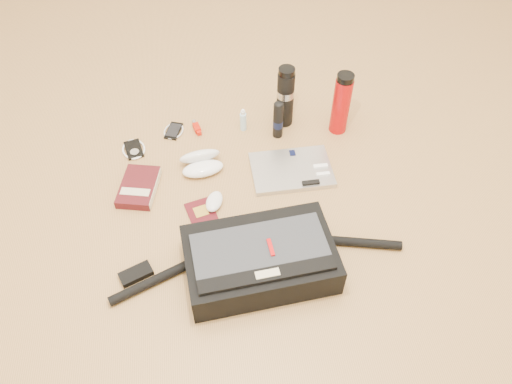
{
  "coord_description": "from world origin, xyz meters",
  "views": [
    {
      "loc": [
        -0.11,
        -1.17,
        1.48
      ],
      "look_at": [
        0.05,
        0.04,
        0.06
      ],
      "focal_mm": 35.0,
      "sensor_mm": 36.0,
      "label": 1
    }
  ],
  "objects_px": {
    "book": "(139,187)",
    "thermos_black": "(285,97)",
    "messenger_bag": "(259,259)",
    "thermos_red": "(341,104)",
    "laptop": "(292,170)"
  },
  "relations": [
    {
      "from": "laptop",
      "to": "thermos_red",
      "type": "relative_size",
      "value": 1.13
    },
    {
      "from": "book",
      "to": "thermos_black",
      "type": "height_order",
      "value": "thermos_black"
    },
    {
      "from": "laptop",
      "to": "thermos_black",
      "type": "bearing_deg",
      "value": 85.44
    },
    {
      "from": "book",
      "to": "thermos_red",
      "type": "relative_size",
      "value": 0.8
    },
    {
      "from": "laptop",
      "to": "thermos_black",
      "type": "xyz_separation_m",
      "value": [
        0.02,
        0.3,
        0.13
      ]
    },
    {
      "from": "thermos_black",
      "to": "messenger_bag",
      "type": "bearing_deg",
      "value": -106.04
    },
    {
      "from": "messenger_bag",
      "to": "thermos_red",
      "type": "height_order",
      "value": "thermos_red"
    },
    {
      "from": "messenger_bag",
      "to": "thermos_black",
      "type": "height_order",
      "value": "thermos_black"
    },
    {
      "from": "book",
      "to": "thermos_black",
      "type": "distance_m",
      "value": 0.72
    },
    {
      "from": "messenger_bag",
      "to": "book",
      "type": "height_order",
      "value": "messenger_bag"
    },
    {
      "from": "messenger_bag",
      "to": "thermos_red",
      "type": "bearing_deg",
      "value": 51.7
    },
    {
      "from": "messenger_bag",
      "to": "laptop",
      "type": "distance_m",
      "value": 0.48
    },
    {
      "from": "messenger_bag",
      "to": "thermos_red",
      "type": "xyz_separation_m",
      "value": [
        0.44,
        0.67,
        0.08
      ]
    },
    {
      "from": "book",
      "to": "thermos_black",
      "type": "relative_size",
      "value": 0.81
    },
    {
      "from": "book",
      "to": "thermos_red",
      "type": "xyz_separation_m",
      "value": [
        0.85,
        0.24,
        0.12
      ]
    }
  ]
}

